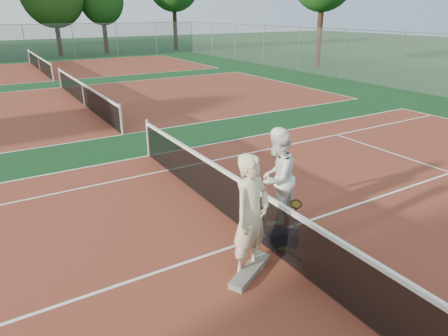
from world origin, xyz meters
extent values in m
plane|color=#0E3416|center=(0.00, 0.00, 0.00)|extent=(130.00, 130.00, 0.00)
cube|color=maroon|center=(0.00, 0.00, 0.00)|extent=(23.77, 10.97, 0.01)
cube|color=maroon|center=(0.00, 13.50, 0.00)|extent=(23.77, 10.97, 0.01)
cube|color=maroon|center=(0.00, 27.00, 0.00)|extent=(23.77, 10.97, 0.01)
imported|color=beige|center=(-0.68, -0.77, 1.03)|extent=(0.87, 0.71, 2.06)
imported|color=white|center=(0.72, 0.36, 0.97)|extent=(1.16, 1.07, 1.93)
cube|color=black|center=(0.20, -0.37, 0.14)|extent=(0.37, 0.27, 0.28)
cube|color=black|center=(0.39, -0.48, 0.14)|extent=(0.42, 0.43, 0.29)
cube|color=slate|center=(-0.72, -0.83, 0.06)|extent=(1.05, 0.72, 0.11)
cylinder|color=#C9E6FF|center=(0.68, -0.32, 0.15)|extent=(0.09, 0.09, 0.30)
cylinder|color=#382314|center=(3.45, 37.92, 2.38)|extent=(0.44, 0.44, 4.76)
cylinder|color=#382314|center=(7.96, 37.72, 2.06)|extent=(0.44, 0.44, 4.12)
cylinder|color=#382314|center=(15.70, 37.43, 2.93)|extent=(0.44, 0.44, 5.86)
cylinder|color=#382314|center=(19.05, 18.46, 2.71)|extent=(0.44, 0.44, 5.43)
camera|label=1|loc=(-3.93, -5.29, 4.03)|focal=32.00mm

